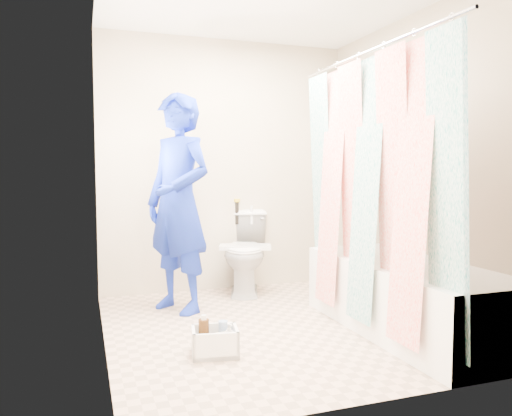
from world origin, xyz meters
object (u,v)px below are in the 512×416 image
object	(u,v)px
plumber	(178,203)
cleaning_caddy	(216,342)
toilet	(245,252)
bathtub	(407,295)

from	to	relation	value
plumber	cleaning_caddy	world-z (taller)	plumber
toilet	plumber	xyz separation A→B (m)	(-0.71, -0.42, 0.51)
toilet	plumber	world-z (taller)	plumber
plumber	toilet	bearing A→B (deg)	87.68
bathtub	plumber	distance (m)	1.90
toilet	plumber	size ratio (longest dim) A/B	0.43
toilet	cleaning_caddy	xyz separation A→B (m)	(-0.68, -1.49, -0.30)
toilet	plumber	distance (m)	0.96
bathtub	toilet	bearing A→B (deg)	115.61
bathtub	plumber	world-z (taller)	plumber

